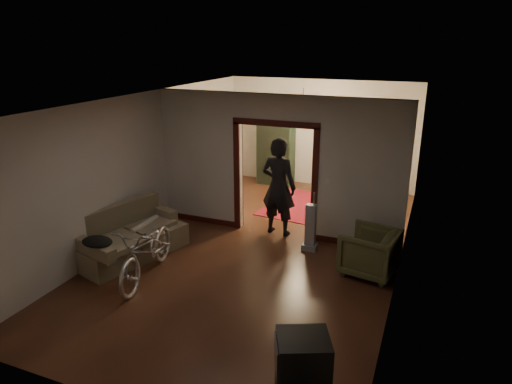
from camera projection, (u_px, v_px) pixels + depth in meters
The scene contains 23 objects.
floor at pixel (262, 247), 8.70m from camera, with size 5.00×8.50×0.01m, color #381C11.
ceiling at pixel (263, 98), 7.81m from camera, with size 5.00×8.50×0.01m, color white.
wall_back at pixel (321, 134), 11.99m from camera, with size 5.00×0.02×2.80m, color beige.
wall_left at pixel (146, 163), 9.14m from camera, with size 0.02×8.50×2.80m, color beige.
wall_right at pixel (406, 193), 7.37m from camera, with size 0.02×8.50×2.80m, color beige.
partition_wall at pixel (276, 166), 8.91m from camera, with size 5.00×0.14×2.80m, color beige.
door_casing at pixel (276, 181), 9.01m from camera, with size 1.74×0.20×2.32m, color #38110C.
far_window at pixel (347, 130), 11.66m from camera, with size 0.98×0.06×1.28m, color black.
chandelier at pixel (303, 106), 10.15m from camera, with size 0.24×0.24×0.24m, color #FFE0A5.
light_switch at pixel (327, 181), 8.52m from camera, with size 0.08×0.01×0.12m, color silver.
sofa at pixel (131, 233), 8.20m from camera, with size 0.90×2.00×0.92m, color #6D6448.
rolled_paper at pixel (145, 224), 8.41m from camera, with size 0.09×0.09×0.76m, color beige.
jacket at pixel (97, 242), 7.32m from camera, with size 0.52×0.39×0.15m, color black.
bicycle at pixel (147, 250), 7.45m from camera, with size 0.65×1.88×0.99m, color silver.
armchair at pixel (369, 252), 7.61m from camera, with size 0.84×0.86×0.79m, color brown.
crt_tv at pixel (303, 357), 4.66m from camera, with size 0.53×0.48×0.46m, color black.
vacuum at pixel (310, 227), 8.45m from camera, with size 0.28×0.22×0.90m, color gray.
person at pixel (279, 187), 9.02m from camera, with size 0.72×0.47×1.98m, color black.
oriental_rug at pixel (304, 206), 10.81m from camera, with size 1.61×2.11×0.02m, color maroon.
locker at pixel (276, 149), 12.26m from camera, with size 0.94×0.52×1.88m, color #1F3422.
globe at pixel (276, 112), 11.94m from camera, with size 0.27×0.27×0.27m, color #1E5972.
desk at pixel (354, 182), 11.34m from camera, with size 1.02×0.57×0.76m, color black.
desk_chair at pixel (325, 182), 11.20m from camera, with size 0.37×0.37×0.84m, color black.
Camera 1 is at (2.86, -7.38, 3.78)m, focal length 32.00 mm.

